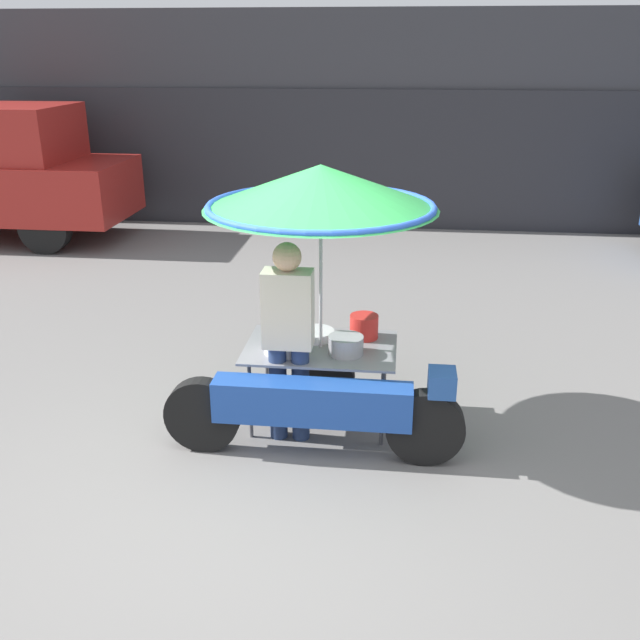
% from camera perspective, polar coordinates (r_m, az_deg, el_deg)
% --- Properties ---
extents(ground_plane, '(36.00, 36.00, 0.00)m').
position_cam_1_polar(ground_plane, '(5.23, -5.77, -13.61)').
color(ground_plane, slate).
extents(shopfront_building, '(28.00, 2.06, 3.53)m').
position_cam_1_polar(shopfront_building, '(13.31, 2.37, 15.91)').
color(shopfront_building, '#38383D').
rests_on(shopfront_building, ground).
extents(vendor_motorcycle_cart, '(2.30, 1.80, 2.14)m').
position_cam_1_polar(vendor_motorcycle_cart, '(5.44, 0.02, 6.90)').
color(vendor_motorcycle_cart, black).
rests_on(vendor_motorcycle_cart, ground).
extents(vendor_person, '(0.38, 0.22, 1.62)m').
position_cam_1_polar(vendor_person, '(5.46, -2.55, -1.03)').
color(vendor_person, navy).
rests_on(vendor_person, ground).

